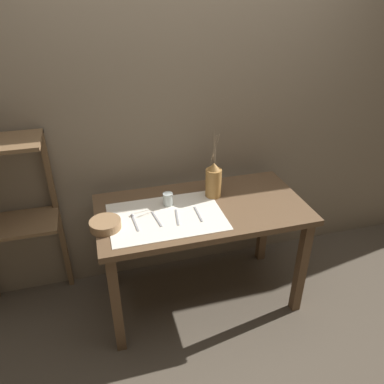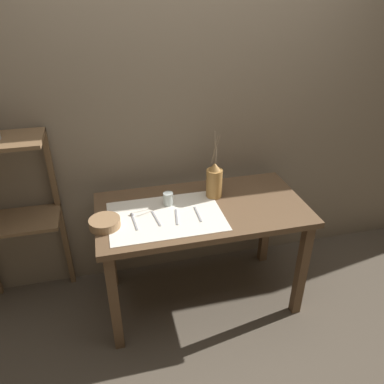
% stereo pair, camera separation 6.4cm
% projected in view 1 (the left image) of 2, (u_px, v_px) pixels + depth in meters
% --- Properties ---
extents(ground_plane, '(12.00, 12.00, 0.00)m').
position_uv_depth(ground_plane, '(200.00, 296.00, 2.80)').
color(ground_plane, brown).
extents(stone_wall_back, '(7.00, 0.06, 2.40)m').
position_uv_depth(stone_wall_back, '(183.00, 122.00, 2.60)').
color(stone_wall_back, '#7A6B56').
rests_on(stone_wall_back, ground_plane).
extents(wooden_table, '(1.35, 0.71, 0.78)m').
position_uv_depth(wooden_table, '(201.00, 220.00, 2.47)').
color(wooden_table, brown).
rests_on(wooden_table, ground_plane).
extents(wooden_shelf_unit, '(0.57, 0.32, 1.26)m').
position_uv_depth(wooden_shelf_unit, '(6.00, 197.00, 2.33)').
color(wooden_shelf_unit, brown).
rests_on(wooden_shelf_unit, ground_plane).
extents(linen_cloth, '(0.70, 0.49, 0.00)m').
position_uv_depth(linen_cloth, '(166.00, 216.00, 2.31)').
color(linen_cloth, silver).
rests_on(linen_cloth, wooden_table).
extents(pitcher_with_flowers, '(0.11, 0.11, 0.46)m').
position_uv_depth(pitcher_with_flowers, '(213.00, 181.00, 2.48)').
color(pitcher_with_flowers, olive).
rests_on(pitcher_with_flowers, wooden_table).
extents(wooden_bowl, '(0.18, 0.18, 0.05)m').
position_uv_depth(wooden_bowl, '(105.00, 225.00, 2.19)').
color(wooden_bowl, '#8E6B47').
rests_on(wooden_bowl, wooden_table).
extents(glass_tumbler_near, '(0.06, 0.06, 0.08)m').
position_uv_depth(glass_tumbler_near, '(168.00, 199.00, 2.41)').
color(glass_tumbler_near, '#B7C1BC').
rests_on(glass_tumbler_near, wooden_table).
extents(spoon_inner, '(0.03, 0.18, 0.02)m').
position_uv_depth(spoon_inner, '(133.00, 218.00, 2.28)').
color(spoon_inner, '#939399').
rests_on(spoon_inner, wooden_table).
extents(fork_inner, '(0.04, 0.17, 0.00)m').
position_uv_depth(fork_inner, '(157.00, 219.00, 2.28)').
color(fork_inner, '#939399').
rests_on(fork_inner, wooden_table).
extents(fork_outer, '(0.04, 0.17, 0.00)m').
position_uv_depth(fork_outer, '(177.00, 217.00, 2.30)').
color(fork_outer, '#939399').
rests_on(fork_outer, wooden_table).
extents(knife_center, '(0.01, 0.17, 0.00)m').
position_uv_depth(knife_center, '(198.00, 214.00, 2.33)').
color(knife_center, '#939399').
rests_on(knife_center, wooden_table).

